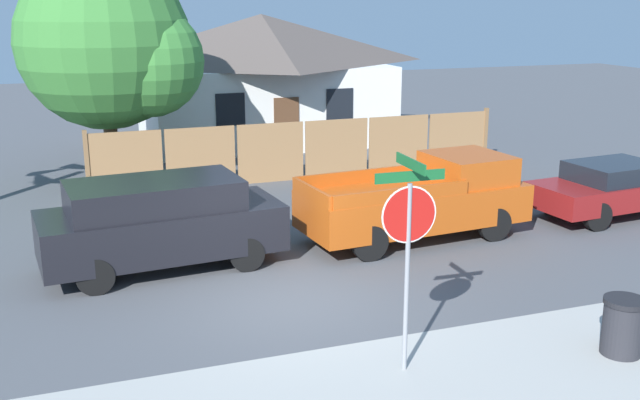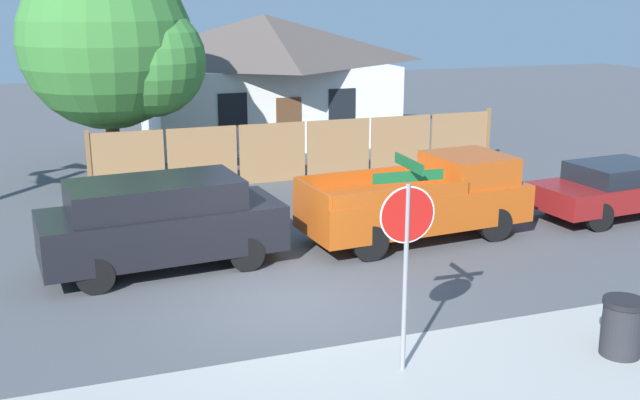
{
  "view_description": "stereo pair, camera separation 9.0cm",
  "coord_description": "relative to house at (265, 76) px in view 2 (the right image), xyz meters",
  "views": [
    {
      "loc": [
        -3.76,
        -12.04,
        5.31
      ],
      "look_at": [
        0.88,
        0.85,
        1.6
      ],
      "focal_mm": 42.0,
      "sensor_mm": 36.0,
      "label": 1
    },
    {
      "loc": [
        -3.68,
        -12.07,
        5.31
      ],
      "look_at": [
        0.88,
        0.85,
        1.6
      ],
      "focal_mm": 42.0,
      "sensor_mm": 36.0,
      "label": 2
    }
  ],
  "objects": [
    {
      "name": "parked_sedan",
      "position": [
        5.53,
        -13.11,
        -1.73
      ],
      "size": [
        4.72,
        2.17,
        1.37
      ],
      "rotation": [
        0.0,
        0.0,
        0.09
      ],
      "color": "maroon",
      "rests_on": "ground"
    },
    {
      "name": "house",
      "position": [
        0.0,
        0.0,
        0.0
      ],
      "size": [
        9.48,
        6.54,
        4.74
      ],
      "color": "white",
      "rests_on": "ground"
    },
    {
      "name": "orange_pickup",
      "position": [
        0.08,
        -13.09,
        -1.55
      ],
      "size": [
        5.3,
        2.39,
        1.84
      ],
      "rotation": [
        0.0,
        0.0,
        0.09
      ],
      "color": "#B74C14",
      "rests_on": "ground"
    },
    {
      "name": "sidewalk_strip",
      "position": [
        -3.87,
        -19.22,
        -2.45
      ],
      "size": [
        36.0,
        3.2,
        0.01
      ],
      "color": "#A3A39E",
      "rests_on": "ground"
    },
    {
      "name": "ground_plane",
      "position": [
        -3.87,
        -15.62,
        -2.46
      ],
      "size": [
        80.0,
        80.0,
        0.0
      ],
      "primitive_type": "plane",
      "color": "#4C4F54"
    },
    {
      "name": "wooden_fence",
      "position": [
        -0.6,
        -6.73,
        -1.57
      ],
      "size": [
        12.64,
        0.12,
        1.86
      ],
      "color": "#997047",
      "rests_on": "ground"
    },
    {
      "name": "oak_tree",
      "position": [
        -5.83,
        -5.31,
        1.51
      ],
      "size": [
        5.18,
        4.93,
        6.55
      ],
      "color": "brown",
      "rests_on": "ground"
    },
    {
      "name": "red_suv",
      "position": [
        -5.78,
        -13.11,
        -1.46
      ],
      "size": [
        4.9,
        2.33,
        1.84
      ],
      "rotation": [
        0.0,
        0.0,
        0.09
      ],
      "color": "black",
      "rests_on": "ground"
    },
    {
      "name": "trash_bin",
      "position": [
        0.29,
        -19.33,
        -2.0
      ],
      "size": [
        0.65,
        0.65,
        0.91
      ],
      "color": "#28282D",
      "rests_on": "ground"
    },
    {
      "name": "stop_sign",
      "position": [
        -3.06,
        -18.65,
        -0.27
      ],
      "size": [
        1.05,
        0.94,
        3.19
      ],
      "rotation": [
        0.0,
        0.0,
        -0.04
      ],
      "color": "gray",
      "rests_on": "ground"
    }
  ]
}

